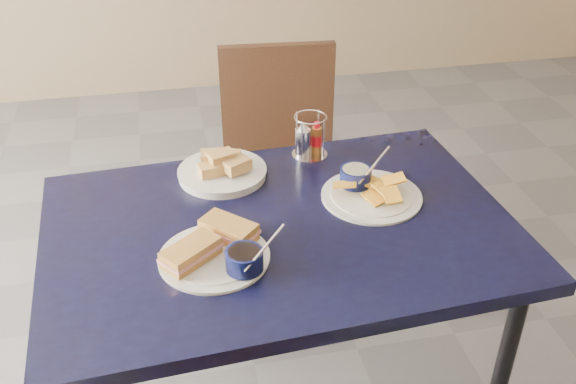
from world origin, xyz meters
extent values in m
plane|color=#59585E|center=(0.00, 0.00, 0.00)|extent=(6.00, 6.00, 0.00)
cube|color=black|center=(0.05, -0.22, 0.73)|extent=(1.26, 0.88, 0.04)
cylinder|color=black|center=(-0.47, 0.11, 0.35)|extent=(0.04, 0.04, 0.71)
cylinder|color=black|center=(0.58, 0.11, 0.35)|extent=(0.04, 0.04, 0.71)
cube|color=black|center=(0.20, 0.48, 0.44)|extent=(0.47, 0.45, 0.04)
cylinder|color=black|center=(0.03, 0.31, 0.21)|extent=(0.04, 0.04, 0.42)
cylinder|color=black|center=(0.38, 0.31, 0.21)|extent=(0.04, 0.04, 0.42)
cylinder|color=black|center=(0.03, 0.64, 0.21)|extent=(0.04, 0.04, 0.42)
cylinder|color=black|center=(0.38, 0.64, 0.21)|extent=(0.04, 0.04, 0.42)
cube|color=black|center=(0.20, 0.66, 0.69)|extent=(0.44, 0.08, 0.45)
cylinder|color=white|center=(-0.13, -0.33, 0.75)|extent=(0.27, 0.27, 0.01)
cylinder|color=white|center=(-0.13, -0.33, 0.76)|extent=(0.22, 0.22, 0.00)
cube|color=#CB9349|center=(-0.19, -0.34, 0.78)|extent=(0.15, 0.14, 0.04)
cube|color=#D78883|center=(-0.19, -0.34, 0.78)|extent=(0.16, 0.15, 0.01)
cube|color=#CB9349|center=(-0.09, -0.26, 0.78)|extent=(0.15, 0.15, 0.04)
cube|color=#D78883|center=(-0.09, -0.26, 0.78)|extent=(0.16, 0.16, 0.01)
cylinder|color=#090D34|center=(-0.07, -0.39, 0.79)|extent=(0.09, 0.09, 0.05)
cylinder|color=black|center=(-0.07, -0.39, 0.80)|extent=(0.08, 0.08, 0.01)
cylinder|color=silver|center=(-0.02, -0.41, 0.83)|extent=(0.11, 0.07, 0.08)
cylinder|color=white|center=(0.33, -0.14, 0.75)|extent=(0.28, 0.28, 0.01)
cylinder|color=white|center=(0.33, -0.14, 0.76)|extent=(0.23, 0.23, 0.00)
cube|color=yellow|center=(0.32, -0.18, 0.76)|extent=(0.07, 0.08, 0.02)
cube|color=yellow|center=(0.34, -0.11, 0.77)|extent=(0.08, 0.08, 0.02)
cube|color=yellow|center=(0.36, -0.15, 0.77)|extent=(0.08, 0.07, 0.03)
cube|color=yellow|center=(0.38, -0.14, 0.78)|extent=(0.07, 0.08, 0.03)
cube|color=yellow|center=(0.25, -0.13, 0.78)|extent=(0.08, 0.06, 0.02)
cube|color=yellow|center=(0.36, -0.21, 0.79)|extent=(0.05, 0.07, 0.02)
cube|color=yellow|center=(0.35, -0.18, 0.79)|extent=(0.07, 0.08, 0.01)
cube|color=yellow|center=(0.38, -0.15, 0.80)|extent=(0.07, 0.05, 0.02)
cylinder|color=#090D34|center=(0.30, -0.08, 0.79)|extent=(0.09, 0.09, 0.05)
cylinder|color=#BCB18E|center=(0.30, -0.08, 0.80)|extent=(0.08, 0.08, 0.01)
cylinder|color=silver|center=(0.34, -0.10, 0.83)|extent=(0.11, 0.07, 0.08)
cylinder|color=white|center=(-0.07, 0.05, 0.76)|extent=(0.25, 0.25, 0.02)
cylinder|color=white|center=(-0.07, 0.05, 0.77)|extent=(0.21, 0.21, 0.00)
cube|color=tan|center=(-0.10, 0.03, 0.79)|extent=(0.08, 0.06, 0.03)
cube|color=tan|center=(-0.05, 0.08, 0.79)|extent=(0.09, 0.07, 0.03)
cube|color=tan|center=(-0.03, 0.02, 0.80)|extent=(0.09, 0.08, 0.03)
cube|color=tan|center=(-0.09, 0.07, 0.81)|extent=(0.08, 0.06, 0.03)
cube|color=tan|center=(-0.07, 0.05, 0.81)|extent=(0.09, 0.07, 0.03)
cylinder|color=silver|center=(0.21, 0.12, 0.75)|extent=(0.11, 0.11, 0.01)
cylinder|color=silver|center=(0.25, 0.16, 0.82)|extent=(0.01, 0.01, 0.13)
cylinder|color=silver|center=(0.18, 0.16, 0.82)|extent=(0.01, 0.01, 0.13)
cylinder|color=silver|center=(0.18, 0.09, 0.82)|extent=(0.01, 0.01, 0.13)
cylinder|color=silver|center=(0.25, 0.09, 0.82)|extent=(0.00, 0.01, 0.13)
torus|color=silver|center=(0.21, 0.12, 0.88)|extent=(0.10, 0.10, 0.00)
cylinder|color=silver|center=(0.19, 0.12, 0.80)|extent=(0.05, 0.05, 0.08)
cone|color=silver|center=(0.19, 0.12, 0.85)|extent=(0.04, 0.04, 0.02)
cylinder|color=brown|center=(0.24, 0.13, 0.80)|extent=(0.03, 0.03, 0.08)
cylinder|color=#A70911|center=(0.24, 0.13, 0.80)|extent=(0.03, 0.03, 0.03)
cylinder|color=#A70911|center=(0.24, 0.13, 0.85)|extent=(0.02, 0.02, 0.02)
camera|label=1|loc=(-0.21, -1.56, 1.72)|focal=40.00mm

